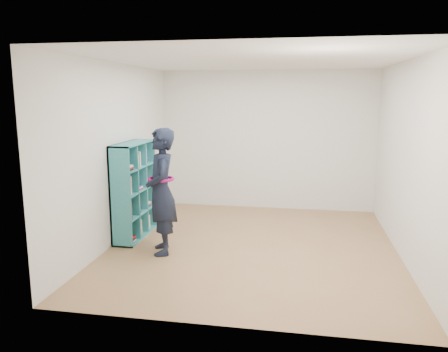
# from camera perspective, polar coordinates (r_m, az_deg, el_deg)

# --- Properties ---
(floor) EXTENTS (4.50, 4.50, 0.00)m
(floor) POSITION_cam_1_polar(r_m,az_deg,el_deg) (6.37, 3.76, -9.15)
(floor) COLOR #956C44
(floor) RESTS_ON ground
(ceiling) EXTENTS (4.50, 4.50, 0.00)m
(ceiling) POSITION_cam_1_polar(r_m,az_deg,el_deg) (6.02, 4.07, 14.85)
(ceiling) COLOR white
(ceiling) RESTS_ON wall_back
(wall_left) EXTENTS (0.02, 4.50, 2.60)m
(wall_left) POSITION_cam_1_polar(r_m,az_deg,el_deg) (6.58, -13.69, 2.87)
(wall_left) COLOR silver
(wall_left) RESTS_ON floor
(wall_right) EXTENTS (0.02, 4.50, 2.60)m
(wall_right) POSITION_cam_1_polar(r_m,az_deg,el_deg) (6.18, 22.69, 1.87)
(wall_right) COLOR silver
(wall_right) RESTS_ON floor
(wall_back) EXTENTS (4.00, 0.02, 2.60)m
(wall_back) POSITION_cam_1_polar(r_m,az_deg,el_deg) (8.29, 5.62, 4.63)
(wall_back) COLOR silver
(wall_back) RESTS_ON floor
(wall_front) EXTENTS (4.00, 0.02, 2.60)m
(wall_front) POSITION_cam_1_polar(r_m,az_deg,el_deg) (3.87, 0.25, -2.05)
(wall_front) COLOR silver
(wall_front) RESTS_ON floor
(bookshelf) EXTENTS (0.32, 1.09, 1.45)m
(bookshelf) POSITION_cam_1_polar(r_m,az_deg,el_deg) (6.77, -11.83, -2.00)
(bookshelf) COLOR teal
(bookshelf) RESTS_ON floor
(person) EXTENTS (0.61, 0.73, 1.72)m
(person) POSITION_cam_1_polar(r_m,az_deg,el_deg) (5.96, -8.19, -2.02)
(person) COLOR black
(person) RESTS_ON floor
(smartphone) EXTENTS (0.07, 0.08, 0.13)m
(smartphone) POSITION_cam_1_polar(r_m,az_deg,el_deg) (6.02, -9.55, -0.84)
(smartphone) COLOR silver
(smartphone) RESTS_ON person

